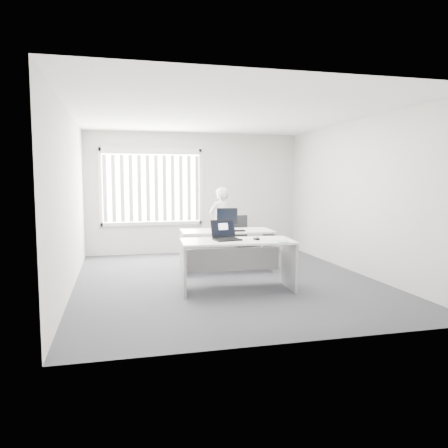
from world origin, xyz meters
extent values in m
plane|color=#4D4E54|center=(0.00, 0.00, 0.00)|extent=(6.00, 6.00, 0.00)
cube|color=beige|center=(0.00, 3.00, 1.40)|extent=(5.00, 0.02, 2.80)
cube|color=beige|center=(0.00, -3.00, 1.40)|extent=(5.00, 0.02, 2.80)
cube|color=beige|center=(-2.50, 0.00, 1.40)|extent=(0.02, 6.00, 2.80)
cube|color=beige|center=(2.50, 0.00, 1.40)|extent=(0.02, 6.00, 2.80)
cube|color=white|center=(0.00, 0.00, 2.80)|extent=(5.00, 6.00, 0.02)
cube|color=silver|center=(-1.00, 2.96, 1.55)|extent=(2.32, 0.06, 1.76)
cube|color=white|center=(0.01, -0.72, 0.77)|extent=(1.78, 0.94, 0.03)
cube|color=#9E9FA1|center=(-0.83, -0.65, 0.38)|extent=(0.10, 0.75, 0.75)
cube|color=#9E9FA1|center=(0.84, -0.78, 0.38)|extent=(0.10, 0.75, 0.75)
cube|color=white|center=(0.20, 0.72, 0.76)|extent=(1.74, 0.89, 0.03)
cube|color=#9E9FA1|center=(-0.63, 0.76, 0.37)|extent=(0.08, 0.73, 0.74)
cube|color=#9E9FA1|center=(1.02, 0.67, 0.37)|extent=(0.08, 0.73, 0.74)
cylinder|color=black|center=(0.65, 1.15, 0.04)|extent=(0.70, 0.70, 0.08)
cylinder|color=black|center=(0.65, 1.15, 0.22)|extent=(0.07, 0.07, 0.43)
cube|color=black|center=(0.65, 1.15, 0.43)|extent=(0.54, 0.54, 0.07)
cube|color=black|center=(0.60, 1.34, 0.74)|extent=(0.41, 0.17, 0.52)
imported|color=silver|center=(0.43, 2.17, 0.78)|extent=(0.66, 0.53, 1.55)
cube|color=white|center=(0.29, -0.83, 0.79)|extent=(0.28, 0.21, 0.00)
cube|color=white|center=(0.63, -1.06, 0.79)|extent=(0.17, 0.22, 0.01)
cube|color=black|center=(0.28, 0.51, 0.78)|extent=(0.42, 0.16, 0.02)
camera|label=1|loc=(-1.80, -7.16, 1.72)|focal=35.00mm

